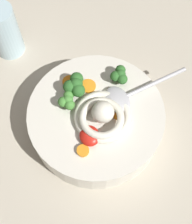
% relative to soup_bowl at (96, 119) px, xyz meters
% --- Properties ---
extents(table_slab, '(1.23, 1.23, 0.04)m').
position_rel_soup_bowl_xyz_m(table_slab, '(-0.01, -0.01, -0.06)').
color(table_slab, '#BCB29E').
rests_on(table_slab, ground).
extents(soup_bowl, '(0.26, 0.26, 0.07)m').
position_rel_soup_bowl_xyz_m(soup_bowl, '(0.00, 0.00, 0.00)').
color(soup_bowl, silver).
rests_on(soup_bowl, table_slab).
extents(noodle_pile, '(0.12, 0.11, 0.05)m').
position_rel_soup_bowl_xyz_m(noodle_pile, '(0.02, 0.01, 0.05)').
color(noodle_pile, silver).
rests_on(noodle_pile, soup_bowl).
extents(soup_spoon, '(0.07, 0.18, 0.02)m').
position_rel_soup_bowl_xyz_m(soup_spoon, '(-0.01, 0.06, 0.04)').
color(soup_spoon, '#B7B7BC').
rests_on(soup_spoon, soup_bowl).
extents(chili_sauce_dollop, '(0.04, 0.04, 0.02)m').
position_rel_soup_bowl_xyz_m(chili_sauce_dollop, '(0.04, -0.03, 0.04)').
color(chili_sauce_dollop, red).
rests_on(chili_sauce_dollop, soup_bowl).
extents(broccoli_floret_left, '(0.04, 0.03, 0.03)m').
position_rel_soup_bowl_xyz_m(broccoli_floret_left, '(-0.05, 0.06, 0.05)').
color(broccoli_floret_left, '#7A9E60').
rests_on(broccoli_floret_left, soup_bowl).
extents(broccoli_floret_near_spoon, '(0.04, 0.03, 0.03)m').
position_rel_soup_bowl_xyz_m(broccoli_floret_near_spoon, '(-0.03, -0.04, 0.05)').
color(broccoli_floret_near_spoon, '#7A9E60').
rests_on(broccoli_floret_near_spoon, soup_bowl).
extents(broccoli_floret_beside_noodles, '(0.05, 0.04, 0.04)m').
position_rel_soup_bowl_xyz_m(broccoli_floret_beside_noodles, '(-0.05, -0.02, 0.06)').
color(broccoli_floret_beside_noodles, '#7A9E60').
rests_on(broccoli_floret_beside_noodles, soup_bowl).
extents(carrot_slice_far, '(0.02, 0.02, 0.01)m').
position_rel_soup_bowl_xyz_m(carrot_slice_far, '(0.06, -0.05, 0.04)').
color(carrot_slice_far, orange).
rests_on(carrot_slice_far, soup_bowl).
extents(carrot_slice_center, '(0.03, 0.03, 0.01)m').
position_rel_soup_bowl_xyz_m(carrot_slice_center, '(-0.08, -0.03, 0.03)').
color(carrot_slice_center, orange).
rests_on(carrot_slice_center, soup_bowl).
extents(carrot_slice_beside_chili, '(0.03, 0.03, 0.00)m').
position_rel_soup_bowl_xyz_m(carrot_slice_beside_chili, '(-0.06, 0.00, 0.03)').
color(carrot_slice_beside_chili, orange).
rests_on(carrot_slice_beside_chili, soup_bowl).
extents(carrot_slice_right, '(0.03, 0.03, 0.01)m').
position_rel_soup_bowl_xyz_m(carrot_slice_right, '(0.02, 0.04, 0.04)').
color(carrot_slice_right, orange).
rests_on(carrot_slice_right, soup_bowl).
extents(drinking_glass, '(0.07, 0.07, 0.12)m').
position_rel_soup_bowl_xyz_m(drinking_glass, '(-0.25, -0.12, 0.03)').
color(drinking_glass, silver).
rests_on(drinking_glass, table_slab).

